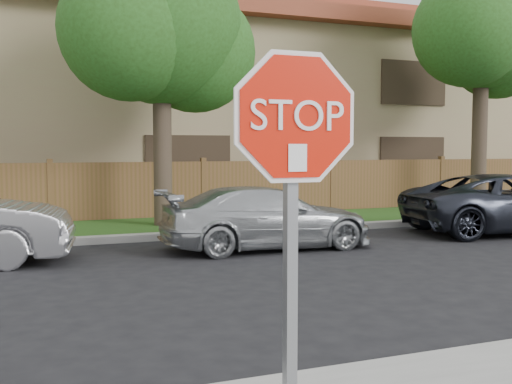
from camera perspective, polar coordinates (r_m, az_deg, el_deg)
name	(u,v)px	position (r m, az deg, el deg)	size (l,w,h in m)	color
far_curb	(58,242)	(12.78, -18.33, -4.55)	(70.00, 0.30, 0.15)	gray
grass_strip	(54,232)	(14.42, -18.66, -3.63)	(70.00, 3.00, 0.12)	#1E4714
fence	(50,195)	(15.93, -18.99, -0.23)	(70.00, 0.12, 1.60)	brown
apartment_building	(41,101)	(21.54, -19.76, 8.13)	(35.20, 9.20, 7.20)	tan
tree_mid	(163,23)	(14.67, -8.84, 15.58)	(4.80, 3.90, 7.35)	#382B21
tree_right	(486,24)	(19.22, 21.08, 14.73)	(4.80, 3.90, 8.20)	#382B21
stop_sign	(294,176)	(3.30, 3.65, 1.54)	(1.01, 0.13, 2.55)	gray
sedan_right	(267,218)	(11.74, 1.05, -2.46)	(1.71, 4.21, 1.22)	#B2B6BA
sedan_far_right	(511,203)	(15.11, 23.10, -1.01)	(2.28, 4.94, 1.37)	#292D37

